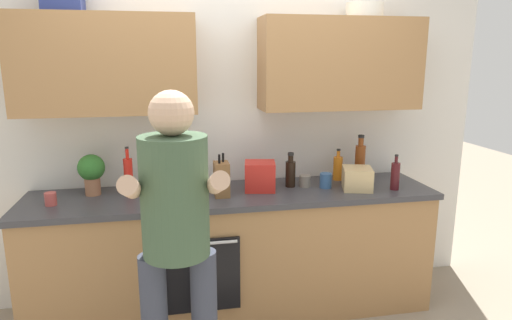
% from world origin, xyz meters
% --- Properties ---
extents(ground_plane, '(12.00, 12.00, 0.00)m').
position_xyz_m(ground_plane, '(0.00, 0.00, 0.00)').
color(ground_plane, gray).
extents(back_wall_unit, '(4.00, 0.38, 2.50)m').
position_xyz_m(back_wall_unit, '(-0.00, 0.27, 1.50)').
color(back_wall_unit, silver).
rests_on(back_wall_unit, ground).
extents(counter, '(2.84, 0.67, 0.90)m').
position_xyz_m(counter, '(-0.00, -0.00, 0.45)').
color(counter, '#A37547').
rests_on(counter, ground).
extents(person_standing, '(0.49, 0.45, 1.67)m').
position_xyz_m(person_standing, '(-0.41, -0.81, 0.99)').
color(person_standing, '#383D4C').
rests_on(person_standing, ground).
extents(bottle_soy, '(0.07, 0.07, 0.25)m').
position_xyz_m(bottle_soy, '(0.43, 0.07, 1.01)').
color(bottle_soy, black).
rests_on(bottle_soy, counter).
extents(bottle_vinegar, '(0.08, 0.08, 0.35)m').
position_xyz_m(bottle_vinegar, '(0.99, 0.13, 1.05)').
color(bottle_vinegar, brown).
rests_on(bottle_vinegar, counter).
extents(bottle_hotsauce, '(0.06, 0.06, 0.34)m').
position_xyz_m(bottle_hotsauce, '(-0.71, 0.09, 1.03)').
color(bottle_hotsauce, red).
rests_on(bottle_hotsauce, counter).
extents(bottle_juice, '(0.07, 0.07, 0.24)m').
position_xyz_m(bottle_juice, '(0.83, 0.18, 1.00)').
color(bottle_juice, orange).
rests_on(bottle_juice, counter).
extents(bottle_wine, '(0.06, 0.06, 0.25)m').
position_xyz_m(bottle_wine, '(1.14, -0.15, 1.00)').
color(bottle_wine, '#471419').
rests_on(bottle_wine, counter).
extents(cup_stoneware, '(0.08, 0.08, 0.08)m').
position_xyz_m(cup_stoneware, '(0.53, 0.05, 0.94)').
color(cup_stoneware, slate).
rests_on(cup_stoneware, counter).
extents(cup_ceramic, '(0.07, 0.07, 0.08)m').
position_xyz_m(cup_ceramic, '(-1.18, -0.05, 0.94)').
color(cup_ceramic, '#BF4C47').
rests_on(cup_ceramic, counter).
extents(cup_tea, '(0.09, 0.09, 0.11)m').
position_xyz_m(cup_tea, '(0.67, -0.01, 0.95)').
color(cup_tea, '#33598C').
rests_on(cup_tea, counter).
extents(mixing_bowl, '(0.28, 0.28, 0.08)m').
position_xyz_m(mixing_bowl, '(-0.39, 0.08, 0.94)').
color(mixing_bowl, silver).
rests_on(mixing_bowl, counter).
extents(knife_block, '(0.10, 0.14, 0.29)m').
position_xyz_m(knife_block, '(-0.09, -0.06, 1.02)').
color(knife_block, brown).
rests_on(knife_block, counter).
extents(potted_herb, '(0.18, 0.18, 0.28)m').
position_xyz_m(potted_herb, '(-0.95, 0.14, 1.07)').
color(potted_herb, '#9E6647').
rests_on(potted_herb, counter).
extents(grocery_bag_bread, '(0.25, 0.27, 0.16)m').
position_xyz_m(grocery_bag_bread, '(0.88, -0.08, 0.98)').
color(grocery_bag_bread, tan).
rests_on(grocery_bag_bread, counter).
extents(grocery_bag_crisps, '(0.24, 0.23, 0.20)m').
position_xyz_m(grocery_bag_crisps, '(0.19, 0.03, 1.00)').
color(grocery_bag_crisps, red).
rests_on(grocery_bag_crisps, counter).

